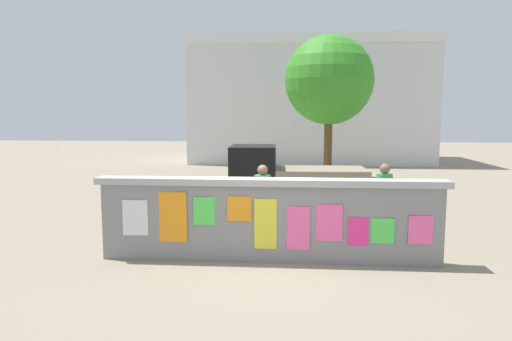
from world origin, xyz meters
TOP-DOWN VIEW (x-y plane):
  - ground at (0.00, 8.00)m, footprint 60.00×60.00m
  - poster_wall at (-0.00, -0.00)m, footprint 6.35×0.42m
  - auto_rickshaw_truck at (0.36, 4.07)m, footprint 3.65×1.62m
  - motorcycle at (-1.94, 1.55)m, footprint 1.90×0.56m
  - bicycle_near at (1.35, 1.03)m, footprint 1.69×0.47m
  - person_walking at (-0.22, 1.45)m, footprint 0.44×0.44m
  - person_bystander at (2.41, 1.88)m, footprint 0.47×0.47m
  - tree_roadside at (1.84, 10.74)m, footprint 3.56×3.56m
  - building_background at (1.33, 19.37)m, footprint 13.45×6.98m

SIDE VIEW (x-z plane):
  - ground at x=0.00m, z-range 0.00..0.00m
  - bicycle_near at x=1.35m, z-range -0.11..0.84m
  - motorcycle at x=-1.94m, z-range 0.03..0.90m
  - poster_wall at x=0.00m, z-range 0.02..1.55m
  - auto_rickshaw_truck at x=0.36m, z-range -0.02..1.83m
  - person_walking at x=-0.22m, z-range 0.18..1.80m
  - person_bystander at x=2.41m, z-range 0.18..1.80m
  - building_background at x=1.33m, z-range 0.02..6.82m
  - tree_roadside at x=1.84m, z-range 1.12..6.95m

